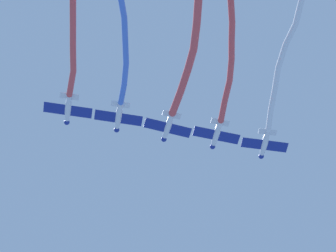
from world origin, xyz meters
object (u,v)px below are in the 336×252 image
(airplane_right_wing, at_px, (168,127))
(airplane_trail, at_px, (68,109))
(airplane_lead, at_px, (264,144))
(airplane_left_wing, at_px, (216,135))
(airplane_slot, at_px, (119,117))

(airplane_right_wing, relative_size, airplane_trail, 1.00)
(airplane_lead, distance_m, airplane_trail, 26.36)
(airplane_left_wing, height_order, airplane_trail, airplane_left_wing)
(airplane_lead, distance_m, airplane_right_wing, 13.19)
(airplane_right_wing, bearing_deg, airplane_slot, 86.16)
(airplane_left_wing, relative_size, airplane_trail, 1.00)
(airplane_slot, bearing_deg, airplane_right_wing, -88.02)
(airplane_trail, bearing_deg, airplane_left_wing, -87.67)
(airplane_lead, distance_m, airplane_slot, 19.77)
(airplane_lead, distance_m, airplane_left_wing, 6.61)
(airplane_right_wing, xyz_separation_m, airplane_trail, (-0.04, -13.17, 0.00))
(airplane_lead, xyz_separation_m, airplane_slot, (-0.07, -19.77, 0.30))
(airplane_lead, bearing_deg, airplane_slot, 93.31)
(airplane_lead, xyz_separation_m, airplane_left_wing, (-0.02, -6.60, 0.30))
(airplane_slot, bearing_deg, airplane_trail, 91.99)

